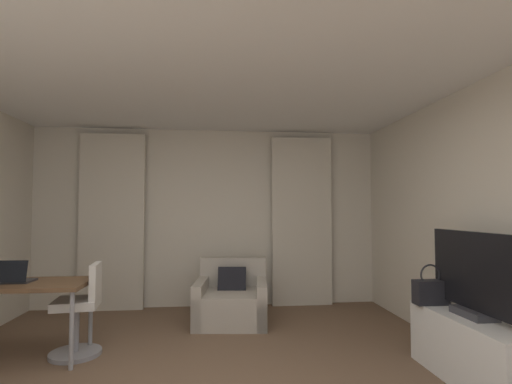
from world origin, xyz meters
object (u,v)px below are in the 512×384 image
armchair (232,301)px  tv_console (476,351)px  tv_flatscreen (473,276)px  handbag_primary (431,291)px  laptop (13,278)px  desk (20,290)px  desk_chair (81,314)px

armchair → tv_console: size_ratio=0.79×
tv_console → tv_flatscreen: bearing=90.0°
handbag_primary → laptop: bearing=173.2°
armchair → tv_flatscreen: (1.89, -1.94, 0.61)m
armchair → laptop: size_ratio=2.97×
handbag_primary → desk: bearing=172.9°
laptop → handbag_primary: 3.90m
desk → laptop: 0.13m
armchair → handbag_primary: 2.36m
desk_chair → handbag_primary: (3.28, -0.56, 0.27)m
handbag_primary → tv_console: bearing=-75.4°
laptop → tv_flatscreen: (3.98, -0.89, 0.09)m
tv_console → handbag_primary: (-0.11, 0.44, 0.39)m
laptop → tv_flatscreen: bearing=-12.6°
armchair → tv_console: bearing=-45.9°
desk → laptop: (-0.06, -0.01, 0.11)m
desk_chair → tv_console: bearing=-16.4°
desk → tv_flatscreen: (3.92, -0.90, 0.21)m
desk → tv_flatscreen: size_ratio=1.22×
tv_flatscreen → handbag_primary: 0.49m
armchair → laptop: bearing=-153.4°
tv_console → tv_flatscreen: size_ratio=1.22×
tv_console → handbag_primary: handbag_primary is taller
desk_chair → laptop: size_ratio=2.71×
desk_chair → handbag_primary: bearing=-9.7°
tv_console → handbag_primary: size_ratio=3.32×
armchair → laptop: 2.40m
desk_chair → tv_flatscreen: size_ratio=0.87×
armchair → tv_flatscreen: tv_flatscreen is taller
laptop → handbag_primary: size_ratio=0.88×
desk_chair → tv_flatscreen: 3.57m
handbag_primary → desk_chair: bearing=170.3°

